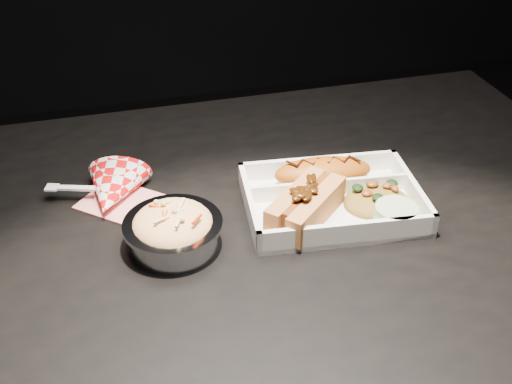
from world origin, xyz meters
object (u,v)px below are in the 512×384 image
(food_tray, at_px, (331,203))
(hotdog, at_px, (306,203))
(foil_coleslaw_cup, at_px, (173,228))
(fried_pastry, at_px, (323,172))
(napkin_fork, at_px, (112,191))
(dining_table, at_px, (244,271))

(food_tray, distance_m, hotdog, 0.06)
(hotdog, xyz_separation_m, foil_coleslaw_cup, (-0.19, -0.01, -0.00))
(fried_pastry, distance_m, napkin_fork, 0.32)
(dining_table, height_order, napkin_fork, napkin_fork)
(foil_coleslaw_cup, bearing_deg, food_tray, 6.62)
(dining_table, relative_size, foil_coleslaw_cup, 9.04)
(hotdog, bearing_deg, food_tray, -17.99)
(dining_table, distance_m, napkin_fork, 0.23)
(hotdog, bearing_deg, fried_pastry, 12.48)
(hotdog, bearing_deg, dining_table, 123.92)
(foil_coleslaw_cup, relative_size, napkin_fork, 0.75)
(foil_coleslaw_cup, xyz_separation_m, napkin_fork, (-0.07, 0.13, -0.01))
(foil_coleslaw_cup, distance_m, napkin_fork, 0.15)
(food_tray, relative_size, hotdog, 1.93)
(food_tray, distance_m, napkin_fork, 0.32)
(fried_pastry, relative_size, napkin_fork, 0.84)
(dining_table, distance_m, fried_pastry, 0.19)
(hotdog, relative_size, napkin_fork, 0.78)
(hotdog, distance_m, napkin_fork, 0.29)
(food_tray, height_order, foil_coleslaw_cup, foil_coleslaw_cup)
(food_tray, height_order, hotdog, hotdog)
(napkin_fork, bearing_deg, hotdog, -8.10)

